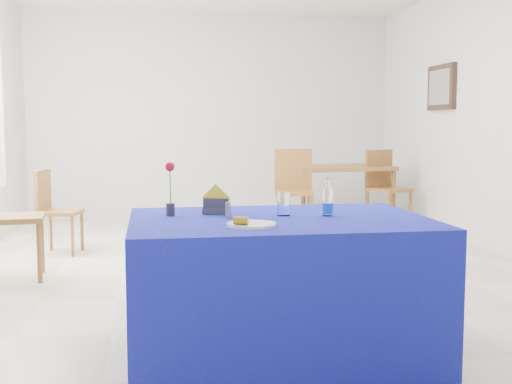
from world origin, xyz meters
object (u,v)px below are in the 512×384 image
plate (251,225)px  water_bottle (327,203)px  chair_win_b (53,205)px  blue_table (279,287)px  chair_win_a (2,208)px  chair_bg_right (384,183)px  chair_bg_left (293,185)px  oak_table (338,172)px

plate → water_bottle: size_ratio=1.15×
plate → chair_win_b: bearing=113.2°
blue_table → chair_win_a: (-1.88, 2.06, 0.21)m
water_bottle → chair_bg_right: (1.91, 4.19, -0.28)m
blue_table → chair_bg_right: 4.77m
chair_win_b → chair_bg_left: bearing=-62.2°
chair_bg_left → chair_bg_right: chair_bg_left is taller
water_bottle → chair_win_b: size_ratio=0.26×
blue_table → water_bottle: size_ratio=7.44×
blue_table → oak_table: blue_table is taller
plate → chair_bg_left: 4.35m
chair_bg_right → chair_win_b: (-3.83, -1.12, -0.07)m
oak_table → chair_bg_left: 0.89m
water_bottle → plate: bearing=-147.1°
oak_table → chair_win_b: 3.57m
blue_table → water_bottle: bearing=9.5°
water_bottle → oak_table: (1.38, 4.42, -0.15)m
blue_table → chair_bg_right: chair_bg_right is taller
water_bottle → oak_table: size_ratio=0.16×
chair_bg_left → chair_win_b: 2.73m
chair_bg_left → chair_win_a: size_ratio=0.97×
oak_table → chair_win_b: bearing=-157.7°
blue_table → chair_bg_left: (0.96, 3.93, 0.19)m
blue_table → oak_table: 4.77m
plate → chair_win_b: (-1.45, 3.38, -0.29)m
chair_win_a → plate: bearing=-150.2°
chair_bg_right → chair_bg_left: bearing=170.4°
plate → chair_win_a: (-1.69, 2.32, -0.18)m
blue_table → chair_win_b: (-1.64, 3.12, 0.10)m
chair_bg_right → chair_win_a: 4.62m
blue_table → chair_win_b: chair_win_b is taller
water_bottle → chair_win_a: bearing=137.1°
chair_bg_right → blue_table: bearing=-140.8°
chair_win_b → water_bottle: bearing=-137.5°
oak_table → chair_win_a: (-3.54, -2.41, -0.09)m
oak_table → plate: bearing=-111.4°
blue_table → oak_table: (1.65, 4.47, 0.30)m
water_bottle → chair_bg_right: bearing=65.5°
oak_table → chair_bg_left: (-0.70, -0.54, -0.11)m
chair_bg_left → chair_win_b: bearing=-152.4°
oak_table → chair_win_a: bearing=-145.7°
chair_bg_left → chair_bg_right: (1.23, 0.30, -0.02)m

